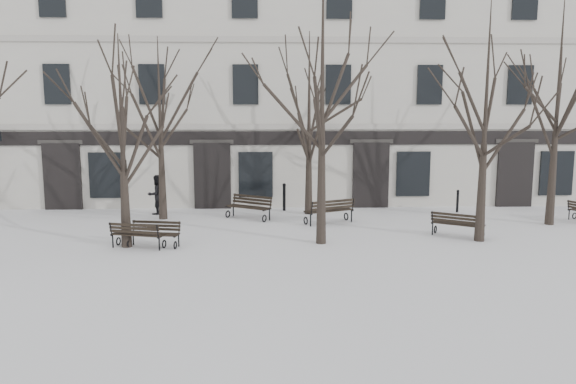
{
  "coord_description": "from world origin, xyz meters",
  "views": [
    {
      "loc": [
        -1.08,
        -16.63,
        4.4
      ],
      "look_at": [
        -0.36,
        3.0,
        1.45
      ],
      "focal_mm": 35.0,
      "sensor_mm": 36.0,
      "label": 1
    }
  ],
  "objects_px": {
    "tree_2": "(323,65)",
    "bench_4": "(330,210)",
    "bench_3": "(249,206)",
    "bench_2": "(457,224)",
    "tree_3": "(487,94)",
    "bench_0": "(154,233)",
    "tree_1": "(121,116)",
    "bench_1": "(137,234)"
  },
  "relations": [
    {
      "from": "tree_2",
      "to": "bench_4",
      "type": "relative_size",
      "value": 4.57
    },
    {
      "from": "tree_3",
      "to": "bench_1",
      "type": "xyz_separation_m",
      "value": [
        -11.19,
        -0.61,
        -4.4
      ]
    },
    {
      "from": "bench_0",
      "to": "bench_2",
      "type": "bearing_deg",
      "value": 15.82
    },
    {
      "from": "bench_0",
      "to": "bench_3",
      "type": "xyz_separation_m",
      "value": [
        2.89,
        4.46,
        0.07
      ]
    },
    {
      "from": "bench_4",
      "to": "bench_2",
      "type": "bearing_deg",
      "value": 124.63
    },
    {
      "from": "tree_1",
      "to": "bench_0",
      "type": "bearing_deg",
      "value": 0.42
    },
    {
      "from": "bench_2",
      "to": "bench_4",
      "type": "xyz_separation_m",
      "value": [
        -4.12,
        2.45,
        0.05
      ]
    },
    {
      "from": "bench_2",
      "to": "bench_3",
      "type": "relative_size",
      "value": 0.93
    },
    {
      "from": "tree_2",
      "to": "bench_2",
      "type": "relative_size",
      "value": 5.19
    },
    {
      "from": "bench_0",
      "to": "tree_3",
      "type": "bearing_deg",
      "value": 12.57
    },
    {
      "from": "tree_2",
      "to": "bench_3",
      "type": "bearing_deg",
      "value": 120.47
    },
    {
      "from": "tree_1",
      "to": "bench_1",
      "type": "xyz_separation_m",
      "value": [
        0.39,
        -0.22,
        -3.68
      ]
    },
    {
      "from": "tree_3",
      "to": "bench_3",
      "type": "xyz_separation_m",
      "value": [
        -7.8,
        4.08,
        -4.35
      ]
    },
    {
      "from": "bench_3",
      "to": "bench_0",
      "type": "bearing_deg",
      "value": -90.04
    },
    {
      "from": "bench_2",
      "to": "bench_0",
      "type": "bearing_deg",
      "value": 38.57
    },
    {
      "from": "bench_0",
      "to": "bench_3",
      "type": "height_order",
      "value": "bench_3"
    },
    {
      "from": "bench_2",
      "to": "bench_1",
      "type": "bearing_deg",
      "value": 39.51
    },
    {
      "from": "tree_2",
      "to": "bench_3",
      "type": "relative_size",
      "value": 4.83
    },
    {
      "from": "bench_0",
      "to": "bench_1",
      "type": "xyz_separation_m",
      "value": [
        -0.49,
        -0.22,
        0.02
      ]
    },
    {
      "from": "bench_2",
      "to": "bench_3",
      "type": "height_order",
      "value": "bench_3"
    },
    {
      "from": "bench_0",
      "to": "bench_1",
      "type": "relative_size",
      "value": 0.95
    },
    {
      "from": "tree_1",
      "to": "bench_3",
      "type": "height_order",
      "value": "tree_1"
    },
    {
      "from": "bench_0",
      "to": "bench_2",
      "type": "relative_size",
      "value": 0.95
    },
    {
      "from": "tree_2",
      "to": "tree_3",
      "type": "relative_size",
      "value": 1.18
    },
    {
      "from": "bench_3",
      "to": "tree_1",
      "type": "bearing_deg",
      "value": -97.3
    },
    {
      "from": "bench_4",
      "to": "bench_0",
      "type": "bearing_deg",
      "value": 4.74
    },
    {
      "from": "tree_3",
      "to": "bench_0",
      "type": "distance_m",
      "value": 11.58
    },
    {
      "from": "tree_1",
      "to": "bench_1",
      "type": "bearing_deg",
      "value": -28.94
    },
    {
      "from": "bench_2",
      "to": "tree_2",
      "type": "bearing_deg",
      "value": 41.56
    },
    {
      "from": "tree_2",
      "to": "bench_3",
      "type": "xyz_separation_m",
      "value": [
        -2.48,
        4.22,
        -5.23
      ]
    },
    {
      "from": "tree_2",
      "to": "tree_1",
      "type": "bearing_deg",
      "value": -177.69
    },
    {
      "from": "tree_2",
      "to": "bench_1",
      "type": "height_order",
      "value": "tree_2"
    },
    {
      "from": "tree_2",
      "to": "bench_2",
      "type": "xyz_separation_m",
      "value": [
        4.76,
        0.69,
        -5.27
      ]
    },
    {
      "from": "bench_2",
      "to": "bench_4",
      "type": "bearing_deg",
      "value": 2.56
    },
    {
      "from": "tree_2",
      "to": "tree_3",
      "type": "bearing_deg",
      "value": 1.47
    },
    {
      "from": "bench_0",
      "to": "bench_3",
      "type": "bearing_deg",
      "value": 67.55
    },
    {
      "from": "bench_0",
      "to": "bench_3",
      "type": "distance_m",
      "value": 5.32
    },
    {
      "from": "tree_2",
      "to": "bench_3",
      "type": "height_order",
      "value": "tree_2"
    },
    {
      "from": "tree_3",
      "to": "bench_2",
      "type": "distance_m",
      "value": 4.45
    },
    {
      "from": "tree_1",
      "to": "bench_2",
      "type": "xyz_separation_m",
      "value": [
        11.02,
        0.95,
        -3.67
      ]
    },
    {
      "from": "bench_1",
      "to": "bench_2",
      "type": "height_order",
      "value": "bench_2"
    },
    {
      "from": "tree_2",
      "to": "bench_4",
      "type": "xyz_separation_m",
      "value": [
        0.64,
        3.14,
        -5.22
      ]
    }
  ]
}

